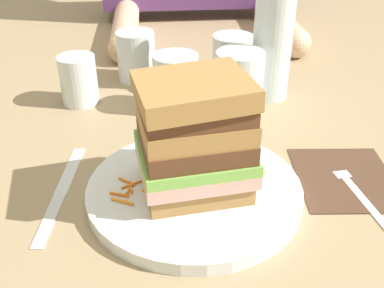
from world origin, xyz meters
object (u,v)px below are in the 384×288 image
object	(u,v)px
sandwich	(194,137)
knife	(60,194)
fork	(354,186)
empty_tumbler_2	(176,83)
main_plate	(194,191)
empty_tumbler_0	(79,80)
empty_tumbler_3	(136,56)
empty_tumbler_1	(233,54)
napkin_dark	(345,178)
juice_glass	(239,86)
water_bottle	(274,28)

from	to	relation	value
sandwich	knife	bearing A→B (deg)	173.91
fork	empty_tumbler_2	world-z (taller)	empty_tumbler_2
main_plate	knife	world-z (taller)	main_plate
empty_tumbler_0	empty_tumbler_3	distance (m)	0.13
empty_tumbler_0	empty_tumbler_1	distance (m)	0.30
empty_tumbler_0	empty_tumbler_2	bearing A→B (deg)	-13.70
napkin_dark	empty_tumbler_2	size ratio (longest dim) A/B	1.52
empty_tumbler_1	main_plate	bearing A→B (deg)	-106.04
main_plate	fork	distance (m)	0.20
juice_glass	empty_tumbler_1	distance (m)	0.16
sandwich	fork	xyz separation A→B (m)	(0.20, -0.00, -0.08)
empty_tumbler_0	main_plate	bearing A→B (deg)	-58.86
sandwich	empty_tumbler_0	bearing A→B (deg)	121.02
napkin_dark	empty_tumbler_2	distance (m)	0.30
main_plate	juice_glass	size ratio (longest dim) A/B	2.61
water_bottle	empty_tumbler_2	size ratio (longest dim) A/B	2.88
napkin_dark	water_bottle	distance (m)	0.29
water_bottle	sandwich	bearing A→B (deg)	-119.54
knife	empty_tumbler_0	xyz separation A→B (m)	(-0.00, 0.26, 0.04)
napkin_dark	water_bottle	size ratio (longest dim) A/B	0.53
sandwich	empty_tumbler_2	size ratio (longest dim) A/B	1.53
water_bottle	empty_tumbler_0	bearing A→B (deg)	179.66
empty_tumbler_3	water_bottle	bearing A→B (deg)	-22.46
empty_tumbler_0	empty_tumbler_3	bearing A→B (deg)	44.33
fork	water_bottle	size ratio (longest dim) A/B	0.62
water_bottle	napkin_dark	bearing A→B (deg)	-80.69
napkin_dark	empty_tumbler_0	xyz separation A→B (m)	(-0.36, 0.26, 0.04)
fork	empty_tumbler_1	bearing A→B (deg)	102.94
sandwich	empty_tumbler_1	size ratio (longest dim) A/B	1.82
napkin_dark	juice_glass	bearing A→B (deg)	117.04
main_plate	fork	xyz separation A→B (m)	(0.20, -0.00, -0.00)
juice_glass	empty_tumbler_3	bearing A→B (deg)	138.68
napkin_dark	fork	size ratio (longest dim) A/B	0.85
main_plate	empty_tumbler_0	bearing A→B (deg)	121.14
knife	empty_tumbler_3	bearing A→B (deg)	75.44
napkin_dark	knife	bearing A→B (deg)	-179.73
napkin_dark	water_bottle	xyz separation A→B (m)	(-0.04, 0.26, 0.12)
empty_tumbler_2	juice_glass	bearing A→B (deg)	-8.10
water_bottle	empty_tumbler_0	xyz separation A→B (m)	(-0.32, 0.00, -0.08)
empty_tumbler_0	empty_tumbler_3	size ratio (longest dim) A/B	0.91
main_plate	knife	size ratio (longest dim) A/B	1.30
main_plate	water_bottle	bearing A→B (deg)	60.44
sandwich	water_bottle	world-z (taller)	water_bottle
napkin_dark	empty_tumbler_0	world-z (taller)	empty_tumbler_0
empty_tumbler_1	empty_tumbler_3	world-z (taller)	empty_tumbler_3
knife	empty_tumbler_2	distance (m)	0.27
water_bottle	knife	bearing A→B (deg)	-141.11
empty_tumbler_1	fork	bearing A→B (deg)	-77.06
sandwich	empty_tumbler_0	xyz separation A→B (m)	(-0.17, 0.28, -0.04)
napkin_dark	fork	xyz separation A→B (m)	(0.00, -0.02, 0.00)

